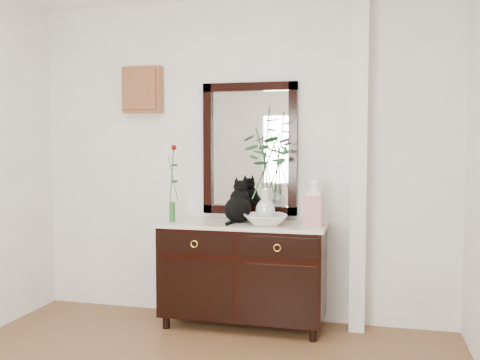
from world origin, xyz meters
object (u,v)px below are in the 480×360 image
(ginger_jar, at_px, (314,201))
(cat, at_px, (238,201))
(lotus_bowl, at_px, (265,219))
(sideboard, at_px, (243,269))

(ginger_jar, bearing_deg, cat, 175.80)
(lotus_bowl, distance_m, ginger_jar, 0.40)
(cat, relative_size, lotus_bowl, 1.01)
(sideboard, height_order, lotus_bowl, lotus_bowl)
(sideboard, xyz_separation_m, lotus_bowl, (0.20, -0.07, 0.42))
(sideboard, distance_m, cat, 0.55)
(lotus_bowl, relative_size, ginger_jar, 0.90)
(sideboard, bearing_deg, ginger_jar, -1.91)
(cat, relative_size, ginger_jar, 0.91)
(sideboard, relative_size, cat, 3.86)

